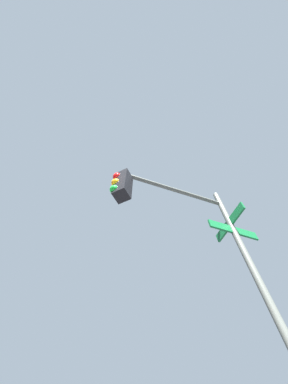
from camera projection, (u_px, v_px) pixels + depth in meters
The scene contains 1 object.
traffic_signal_near at pixel (192, 238), 3.79m from camera, with size 2.24×2.31×6.37m.
Camera 1 is at (-6.32, -3.76, 1.74)m, focal length 20.53 mm.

